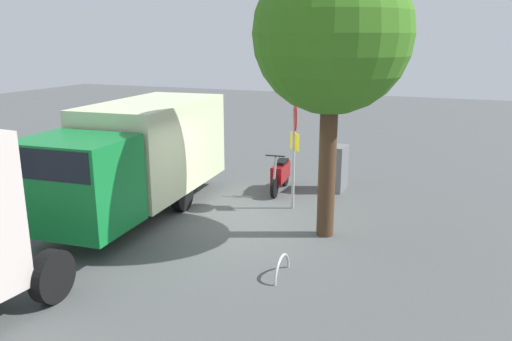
{
  "coord_description": "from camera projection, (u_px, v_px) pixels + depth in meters",
  "views": [
    {
      "loc": [
        10.16,
        4.44,
        4.27
      ],
      "look_at": [
        -0.41,
        0.17,
        1.29
      ],
      "focal_mm": 35.29,
      "sensor_mm": 36.0,
      "label": 1
    }
  ],
  "objects": [
    {
      "name": "box_truck_near",
      "position": [
        134.0,
        154.0,
        12.31
      ],
      "size": [
        8.05,
        2.73,
        2.72
      ],
      "rotation": [
        0.0,
        0.0,
        0.07
      ],
      "color": "black",
      "rests_on": "ground"
    },
    {
      "name": "stop_sign",
      "position": [
        294.0,
        138.0,
        12.64
      ],
      "size": [
        0.71,
        0.33,
        2.79
      ],
      "color": "#9E9EA3",
      "rests_on": "ground"
    },
    {
      "name": "utility_cabinet",
      "position": [
        338.0,
        168.0,
        14.51
      ],
      "size": [
        0.77,
        0.46,
        1.31
      ],
      "primitive_type": "cube",
      "rotation": [
        0.0,
        0.0,
        -0.06
      ],
      "color": "slate",
      "rests_on": "ground"
    },
    {
      "name": "ground_plane",
      "position": [
        243.0,
        227.0,
        11.81
      ],
      "size": [
        60.0,
        60.0,
        0.0
      ],
      "primitive_type": "plane",
      "color": "#4B4E4E"
    },
    {
      "name": "street_tree",
      "position": [
        332.0,
        35.0,
        10.24
      ],
      "size": [
        3.3,
        3.3,
        6.03
      ],
      "color": "#47301E",
      "rests_on": "ground"
    },
    {
      "name": "motorcycle",
      "position": [
        280.0,
        174.0,
        14.47
      ],
      "size": [
        1.81,
        0.55,
        1.2
      ],
      "rotation": [
        0.0,
        0.0,
        0.09
      ],
      "color": "black",
      "rests_on": "ground"
    },
    {
      "name": "bike_rack_hoop",
      "position": [
        282.0,
        276.0,
        9.36
      ],
      "size": [
        0.85,
        0.07,
        0.85
      ],
      "primitive_type": "torus",
      "rotation": [
        1.57,
        0.0,
        0.02
      ],
      "color": "#B7B7BC",
      "rests_on": "ground"
    }
  ]
}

